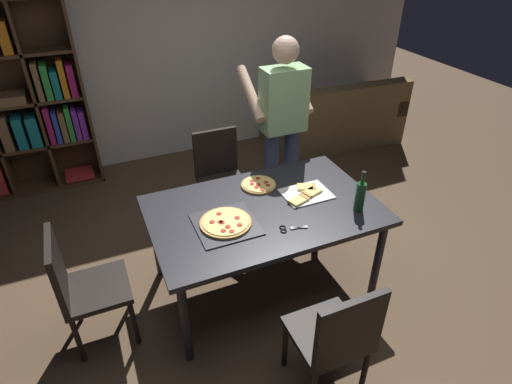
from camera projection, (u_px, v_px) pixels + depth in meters
The scene contains 14 objects.
ground_plane at pixel (263, 282), 3.45m from camera, with size 12.00×12.00×0.00m, color brown.
back_wall at pixel (169, 38), 4.69m from camera, with size 6.40×0.10×2.80m, color silver.
dining_table at pixel (264, 216), 3.08m from camera, with size 1.65×1.05×0.75m.
chair_near_camera at pixel (336, 336), 2.40m from camera, with size 0.42×0.42×0.90m.
chair_far_side at pixel (220, 172), 3.95m from camera, with size 0.42×0.42×0.90m.
chair_left_end at pixel (81, 284), 2.74m from camera, with size 0.42×0.42×0.90m.
couch at pixel (334, 122), 5.45m from camera, with size 1.72×0.90×0.85m.
bookshelf at pixel (7, 105), 4.18m from camera, with size 1.40×0.35×1.95m.
person_serving_pizza at pixel (282, 124), 3.69m from camera, with size 0.55×0.54×1.75m.
pepperoni_pizza_on_tray at pixel (226, 223), 2.87m from camera, with size 0.42×0.42×0.04m.
pizza_slices_on_towel at pixel (306, 193), 3.19m from camera, with size 0.37×0.28×0.03m.
wine_bottle at pixel (360, 196), 2.96m from camera, with size 0.07×0.07×0.32m.
kitchen_scissors at pixel (289, 228), 2.83m from camera, with size 0.20×0.10×0.01m.
second_pizza_plain at pixel (258, 185), 3.29m from camera, with size 0.27×0.27×0.03m.
Camera 1 is at (-1.04, -2.26, 2.51)m, focal length 29.45 mm.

